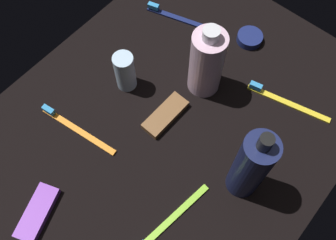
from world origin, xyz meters
TOP-DOWN VIEW (x-y plane):
  - ground_plane at (0.00, 0.00)cm, footprint 84.00×64.00cm
  - lotion_bottle at (-0.13, -18.16)cm, footprint 5.81×5.81cm
  - bodywash_bottle at (12.53, 0.78)cm, footprint 6.76×6.76cm
  - deodorant_stick at (2.03, 13.28)cm, footprint 4.19×4.19cm
  - toothbrush_lime at (-14.92, -12.44)cm, footprint 18.01×3.40cm
  - toothbrush_orange at (-12.66, 14.13)cm, footprint 3.59×18.00cm
  - toothbrush_navy at (22.78, 16.29)cm, footprint 6.36×17.58cm
  - toothbrush_yellow at (20.01, -14.63)cm, footprint 5.26×17.80cm
  - snack_bar_brown at (1.34, 1.85)cm, footprint 10.47×4.17cm
  - snack_bar_purple at (-28.80, 6.61)cm, footprint 11.14×7.39cm
  - cream_tin_left at (28.51, 0.44)cm, footprint 5.75×5.75cm

SIDE VIEW (x-z plane):
  - ground_plane at x=0.00cm, z-range -1.20..0.00cm
  - toothbrush_lime at x=-14.92cm, z-range -0.44..1.66cm
  - toothbrush_orange at x=-12.66cm, z-range -0.44..1.66cm
  - toothbrush_navy at x=22.78cm, z-range -0.44..1.66cm
  - toothbrush_yellow at x=20.01cm, z-range -0.44..1.66cm
  - snack_bar_brown at x=1.34cm, z-range 0.00..1.50cm
  - snack_bar_purple at x=-28.80cm, z-range 0.00..1.50cm
  - cream_tin_left at x=28.51cm, z-range 0.00..1.74cm
  - deodorant_stick at x=2.03cm, z-range 0.00..9.35cm
  - bodywash_bottle at x=12.53cm, z-range -0.83..17.05cm
  - lotion_bottle at x=-0.13cm, z-range -1.17..20.36cm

